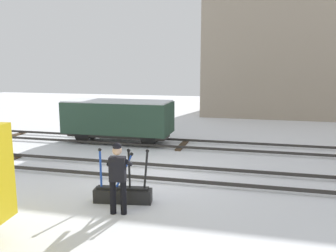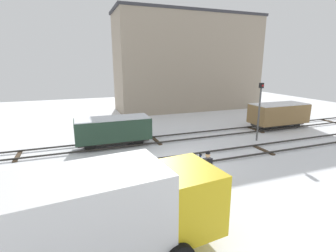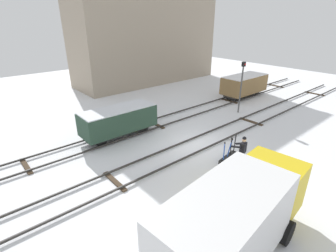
{
  "view_description": "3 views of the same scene",
  "coord_description": "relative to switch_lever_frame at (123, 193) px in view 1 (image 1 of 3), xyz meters",
  "views": [
    {
      "loc": [
        3.08,
        -10.63,
        3.56
      ],
      "look_at": [
        -0.13,
        2.2,
        1.26
      ],
      "focal_mm": 37.34,
      "sensor_mm": 36.0,
      "label": 1
    },
    {
      "loc": [
        -5.27,
        -12.17,
        5.47
      ],
      "look_at": [
        0.29,
        2.68,
        1.5
      ],
      "focal_mm": 26.72,
      "sensor_mm": 36.0,
      "label": 2
    },
    {
      "loc": [
        -10.49,
        -9.4,
        7.36
      ],
      "look_at": [
        -1.2,
        1.48,
        1.17
      ],
      "focal_mm": 26.95,
      "sensor_mm": 36.0,
      "label": 3
    }
  ],
  "objects": [
    {
      "name": "track_siding_near",
      "position": [
        0.19,
        6.74,
        -0.14
      ],
      "size": [
        44.0,
        1.94,
        0.18
      ],
      "color": "#2D2B28",
      "rests_on": "ground_plane"
    },
    {
      "name": "freight_car_near_switch",
      "position": [
        -2.85,
        6.74,
        0.91
      ],
      "size": [
        4.92,
        1.91,
        1.97
      ],
      "rotation": [
        0.0,
        0.0,
        0.0
      ],
      "color": "#2D2B28",
      "rests_on": "ground_plane"
    },
    {
      "name": "apartment_building",
      "position": [
        8.19,
        18.62,
        5.33
      ],
      "size": [
        17.58,
        6.0,
        11.15
      ],
      "color": "gray",
      "rests_on": "ground_plane"
    },
    {
      "name": "rail_worker",
      "position": [
        0.15,
        -0.69,
        0.75
      ],
      "size": [
        0.61,
        0.72,
        1.78
      ],
      "rotation": [
        0.0,
        0.0,
        0.15
      ],
      "color": "black",
      "rests_on": "ground_plane"
    },
    {
      "name": "ground_plane",
      "position": [
        0.19,
        2.44,
        -0.25
      ],
      "size": [
        60.0,
        60.0,
        0.0
      ],
      "primitive_type": "plane",
      "color": "white"
    },
    {
      "name": "track_main_line",
      "position": [
        0.19,
        2.44,
        -0.14
      ],
      "size": [
        44.0,
        1.94,
        0.18
      ],
      "color": "#2D2B28",
      "rests_on": "ground_plane"
    },
    {
      "name": "switch_lever_frame",
      "position": [
        0.0,
        0.0,
        0.0
      ],
      "size": [
        1.56,
        0.59,
        1.45
      ],
      "rotation": [
        0.0,
        0.0,
        0.15
      ],
      "color": "black",
      "rests_on": "ground_plane"
    }
  ]
}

